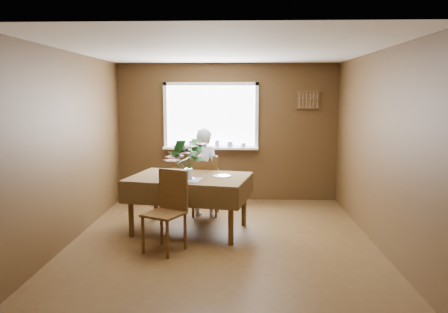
{
  "coord_description": "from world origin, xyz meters",
  "views": [
    {
      "loc": [
        0.23,
        -5.7,
        1.94
      ],
      "look_at": [
        0.0,
        0.55,
        1.05
      ],
      "focal_mm": 35.0,
      "sensor_mm": 36.0,
      "label": 1
    }
  ],
  "objects_px": {
    "chair_far": "(205,183)",
    "chair_near": "(168,207)",
    "flower_bouquet": "(188,156)",
    "seated_woman": "(204,173)",
    "dining_table": "(189,183)"
  },
  "relations": [
    {
      "from": "dining_table",
      "to": "chair_far",
      "type": "relative_size",
      "value": 1.84
    },
    {
      "from": "seated_woman",
      "to": "chair_far",
      "type": "bearing_deg",
      "value": -78.51
    },
    {
      "from": "seated_woman",
      "to": "chair_near",
      "type": "bearing_deg",
      "value": 97.58
    },
    {
      "from": "seated_woman",
      "to": "flower_bouquet",
      "type": "bearing_deg",
      "value": 100.98
    },
    {
      "from": "chair_far",
      "to": "chair_near",
      "type": "relative_size",
      "value": 0.99
    },
    {
      "from": "chair_far",
      "to": "flower_bouquet",
      "type": "height_order",
      "value": "flower_bouquet"
    },
    {
      "from": "chair_near",
      "to": "seated_woman",
      "type": "bearing_deg",
      "value": 104.66
    },
    {
      "from": "chair_far",
      "to": "chair_near",
      "type": "bearing_deg",
      "value": 78.76
    },
    {
      "from": "chair_near",
      "to": "seated_woman",
      "type": "xyz_separation_m",
      "value": [
        0.33,
        1.49,
        0.17
      ]
    },
    {
      "from": "dining_table",
      "to": "chair_far",
      "type": "xyz_separation_m",
      "value": [
        0.16,
        0.78,
        -0.16
      ]
    },
    {
      "from": "chair_near",
      "to": "flower_bouquet",
      "type": "xyz_separation_m",
      "value": [
        0.19,
        0.58,
        0.57
      ]
    },
    {
      "from": "dining_table",
      "to": "seated_woman",
      "type": "xyz_separation_m",
      "value": [
        0.15,
        0.74,
        0.01
      ]
    },
    {
      "from": "chair_far",
      "to": "flower_bouquet",
      "type": "bearing_deg",
      "value": 82.07
    },
    {
      "from": "seated_woman",
      "to": "flower_bouquet",
      "type": "distance_m",
      "value": 1.01
    },
    {
      "from": "dining_table",
      "to": "chair_far",
      "type": "distance_m",
      "value": 0.81
    }
  ]
}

